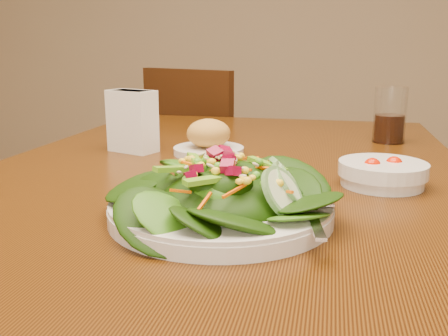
% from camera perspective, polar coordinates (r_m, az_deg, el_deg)
% --- Properties ---
extents(dining_table, '(0.90, 1.40, 0.75)m').
position_cam_1_polar(dining_table, '(0.94, -0.45, -6.49)').
color(dining_table, '#502B0A').
rests_on(dining_table, ground_plane).
extents(chair_far, '(0.55, 0.55, 0.89)m').
position_cam_1_polar(chair_far, '(1.93, -1.73, -1.17)').
color(chair_far, black).
rests_on(chair_far, ground_plane).
extents(salad_plate, '(0.30, 0.30, 0.09)m').
position_cam_1_polar(salad_plate, '(0.66, 0.50, -3.16)').
color(salad_plate, silver).
rests_on(salad_plate, dining_table).
extents(bread_plate, '(0.15, 0.15, 0.08)m').
position_cam_1_polar(bread_plate, '(1.05, -1.77, 3.24)').
color(bread_plate, silver).
rests_on(bread_plate, dining_table).
extents(tomato_bowl, '(0.14, 0.14, 0.05)m').
position_cam_1_polar(tomato_bowl, '(0.85, 17.66, -0.57)').
color(tomato_bowl, silver).
rests_on(tomato_bowl, dining_table).
extents(drinking_glass, '(0.07, 0.07, 0.13)m').
position_cam_1_polar(drinking_glass, '(1.24, 18.40, 5.35)').
color(drinking_glass, silver).
rests_on(drinking_glass, dining_table).
extents(napkin_holder, '(0.11, 0.09, 0.13)m').
position_cam_1_polar(napkin_holder, '(1.09, -10.43, 5.48)').
color(napkin_holder, white).
rests_on(napkin_holder, dining_table).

